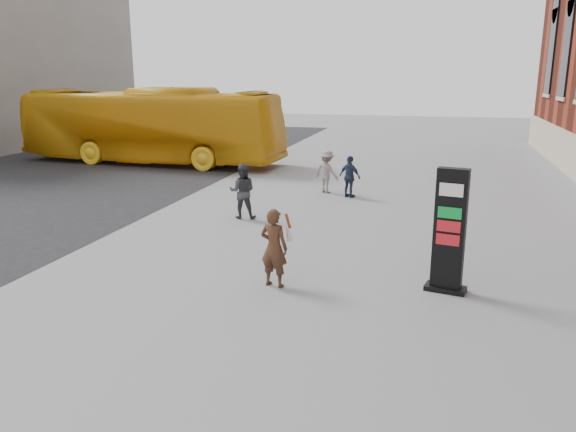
% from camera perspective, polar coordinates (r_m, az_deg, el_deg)
% --- Properties ---
extents(ground, '(100.00, 100.00, 0.00)m').
position_cam_1_polar(ground, '(12.06, -4.16, -7.05)').
color(ground, '#9E9EA3').
extents(info_pylon, '(0.89, 0.57, 2.57)m').
position_cam_1_polar(info_pylon, '(11.80, 16.09, -1.49)').
color(info_pylon, black).
rests_on(info_pylon, ground).
extents(woman, '(0.72, 0.68, 1.69)m').
position_cam_1_polar(woman, '(11.74, -1.41, -3.13)').
color(woman, '#3E2717').
rests_on(woman, ground).
extents(bus, '(13.39, 3.77, 3.69)m').
position_cam_1_polar(bus, '(28.83, -13.77, 8.89)').
color(bus, gold).
rests_on(bus, road).
extents(pedestrian_a, '(0.94, 0.80, 1.70)m').
position_cam_1_polar(pedestrian_a, '(17.33, -4.66, 2.52)').
color(pedestrian_a, '#323339').
rests_on(pedestrian_a, ground).
extents(pedestrian_b, '(1.19, 1.02, 1.60)m').
position_cam_1_polar(pedestrian_b, '(21.09, 3.94, 4.52)').
color(pedestrian_b, gray).
rests_on(pedestrian_b, ground).
extents(pedestrian_c, '(0.96, 0.74, 1.51)m').
position_cam_1_polar(pedestrian_c, '(20.36, 6.30, 3.98)').
color(pedestrian_c, '#253146').
rests_on(pedestrian_c, ground).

